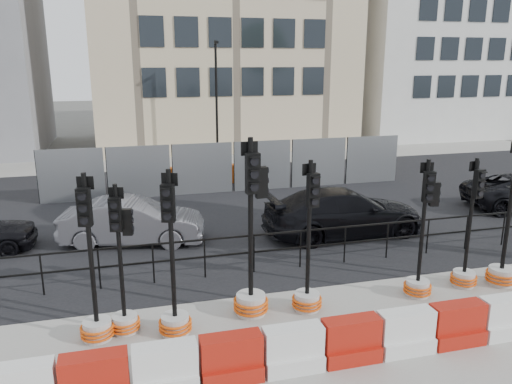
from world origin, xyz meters
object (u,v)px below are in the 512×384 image
object	(u,v)px
traffic_signal_a	(95,308)
car_c	(344,212)
traffic_signal_h	(504,256)
traffic_signal_d	(252,275)

from	to	relation	value
traffic_signal_a	car_c	size ratio (longest dim) A/B	0.66
traffic_signal_h	car_c	world-z (taller)	traffic_signal_h
traffic_signal_d	traffic_signal_h	world-z (taller)	traffic_signal_d
traffic_signal_a	traffic_signal_h	world-z (taller)	traffic_signal_h
traffic_signal_h	car_c	bearing A→B (deg)	100.41
traffic_signal_d	car_c	distance (m)	5.56
traffic_signal_h	traffic_signal_a	bearing A→B (deg)	164.02
traffic_signal_a	traffic_signal_d	bearing A→B (deg)	15.74
car_c	traffic_signal_h	bearing A→B (deg)	-153.90
traffic_signal_a	traffic_signal_h	xyz separation A→B (m)	(8.96, 0.06, 0.05)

